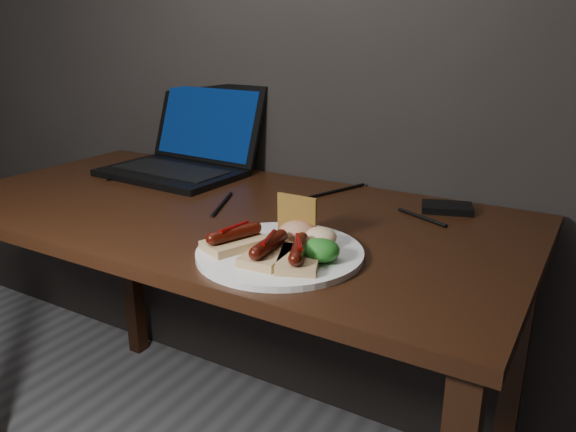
# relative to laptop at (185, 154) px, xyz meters

# --- Properties ---
(desk) EXTENTS (1.40, 0.70, 0.75)m
(desk) POSITION_rel_laptop_xyz_m (0.31, -0.23, -0.14)
(desk) COLOR #34180D
(desk) RESTS_ON ground
(laptop) EXTENTS (0.40, 0.36, 0.25)m
(laptop) POSITION_rel_laptop_xyz_m (0.00, 0.00, 0.00)
(laptop) COLOR black
(laptop) RESTS_ON desk
(hard_drive) EXTENTS (0.13, 0.11, 0.02)m
(hard_drive) POSITION_rel_laptop_xyz_m (0.77, 0.02, -0.05)
(hard_drive) COLOR black
(hard_drive) RESTS_ON desk
(desk_cables) EXTENTS (0.96, 0.42, 0.01)m
(desk_cables) POSITION_rel_laptop_xyz_m (0.32, -0.08, -0.05)
(desk_cables) COLOR black
(desk_cables) RESTS_ON desk
(plate) EXTENTS (0.37, 0.37, 0.01)m
(plate) POSITION_rel_laptop_xyz_m (0.57, -0.41, -0.05)
(plate) COLOR white
(plate) RESTS_ON desk
(bread_sausage_left) EXTENTS (0.11, 0.13, 0.04)m
(bread_sausage_left) POSITION_rel_laptop_xyz_m (0.49, -0.44, -0.02)
(bread_sausage_left) COLOR #DABD80
(bread_sausage_left) RESTS_ON plate
(bread_sausage_center) EXTENTS (0.08, 0.12, 0.04)m
(bread_sausage_center) POSITION_rel_laptop_xyz_m (0.58, -0.45, -0.02)
(bread_sausage_center) COLOR #DABD80
(bread_sausage_center) RESTS_ON plate
(bread_sausage_right) EXTENTS (0.11, 0.13, 0.04)m
(bread_sausage_right) POSITION_rel_laptop_xyz_m (0.63, -0.44, -0.02)
(bread_sausage_right) COLOR #DABD80
(bread_sausage_right) RESTS_ON plate
(crispbread) EXTENTS (0.08, 0.01, 0.08)m
(crispbread) POSITION_rel_laptop_xyz_m (0.56, -0.33, 0.00)
(crispbread) COLOR #AB7A2E
(crispbread) RESTS_ON plate
(salad_greens) EXTENTS (0.07, 0.07, 0.04)m
(salad_greens) POSITION_rel_laptop_xyz_m (0.66, -0.41, -0.02)
(salad_greens) COLOR #13631A
(salad_greens) RESTS_ON plate
(salsa_mound) EXTENTS (0.07, 0.07, 0.04)m
(salsa_mound) POSITION_rel_laptop_xyz_m (0.58, -0.35, -0.02)
(salsa_mound) COLOR #AA1D11
(salsa_mound) RESTS_ON plate
(coleslaw_mound) EXTENTS (0.06, 0.06, 0.04)m
(coleslaw_mound) POSITION_rel_laptop_xyz_m (0.63, -0.35, -0.02)
(coleslaw_mound) COLOR beige
(coleslaw_mound) RESTS_ON plate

